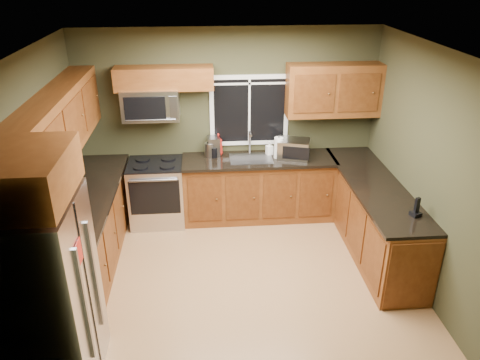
{
  "coord_description": "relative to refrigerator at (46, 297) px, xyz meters",
  "views": [
    {
      "loc": [
        -0.36,
        -4.58,
        3.5
      ],
      "look_at": [
        0.05,
        0.35,
        1.15
      ],
      "focal_mm": 35.0,
      "sensor_mm": 36.0,
      "label": 1
    }
  ],
  "objects": [
    {
      "name": "upper_cabinets_back_left",
      "position": [
        0.89,
        2.94,
        1.17
      ],
      "size": [
        1.3,
        0.33,
        0.3
      ],
      "primitive_type": "cube",
      "color": "brown",
      "rests_on": "back_wall"
    },
    {
      "name": "base_cabinets_peninsula",
      "position": [
        3.54,
        1.84,
        -0.45
      ],
      "size": [
        0.6,
        2.52,
        0.9
      ],
      "color": "brown",
      "rests_on": "ground"
    },
    {
      "name": "back_wall",
      "position": [
        1.74,
        3.1,
        0.45
      ],
      "size": [
        4.2,
        0.0,
        4.2
      ],
      "primitive_type": "plane",
      "rotation": [
        1.57,
        0.0,
        0.0
      ],
      "color": "#33331E",
      "rests_on": "ground"
    },
    {
      "name": "upper_cabinet_over_fridge",
      "position": [
        -0.0,
        0.0,
        1.13
      ],
      "size": [
        0.72,
        0.9,
        0.38
      ],
      "primitive_type": "cube",
      "color": "brown",
      "rests_on": "left_wall"
    },
    {
      "name": "range",
      "position": [
        0.69,
        2.77,
        -0.43
      ],
      "size": [
        0.76,
        0.69,
        0.94
      ],
      "color": "#B7B7BC",
      "rests_on": "ground"
    },
    {
      "name": "refrigerator",
      "position": [
        0.0,
        0.0,
        0.0
      ],
      "size": [
        0.74,
        0.9,
        1.8
      ],
      "color": "#B7B7BC",
      "rests_on": "ground"
    },
    {
      "name": "soap_bottle_a",
      "position": [
        1.59,
        2.98,
        0.2
      ],
      "size": [
        0.13,
        0.13,
        0.31
      ],
      "primitive_type": "imported",
      "rotation": [
        0.0,
        0.0,
        0.05
      ],
      "color": "red",
      "rests_on": "countertop_back"
    },
    {
      "name": "window",
      "position": [
        2.04,
        3.08,
        0.65
      ],
      "size": [
        1.12,
        0.03,
        1.02
      ],
      "color": "white",
      "rests_on": "back_wall"
    },
    {
      "name": "toaster_oven",
      "position": [
        2.64,
        2.77,
        0.17
      ],
      "size": [
        0.51,
        0.44,
        0.27
      ],
      "color": "#B7B7BC",
      "rests_on": "countertop_back"
    },
    {
      "name": "base_cabinets_left",
      "position": [
        -0.06,
        1.78,
        -0.45
      ],
      "size": [
        0.6,
        2.65,
        0.9
      ],
      "primitive_type": "cube",
      "color": "brown",
      "rests_on": "ground"
    },
    {
      "name": "ceiling",
      "position": [
        1.74,
        1.3,
        1.8
      ],
      "size": [
        4.2,
        4.2,
        0.0
      ],
      "primitive_type": "plane",
      "rotation": [
        3.14,
        0.0,
        0.0
      ],
      "color": "white",
      "rests_on": "back_wall"
    },
    {
      "name": "soap_bottle_b",
      "position": [
        2.32,
        2.92,
        0.14
      ],
      "size": [
        0.11,
        0.11,
        0.2
      ],
      "primitive_type": "imported",
      "rotation": [
        0.0,
        0.0,
        0.27
      ],
      "color": "white",
      "rests_on": "countertop_back"
    },
    {
      "name": "microwave",
      "position": [
        0.69,
        2.91,
        0.83
      ],
      "size": [
        0.76,
        0.41,
        0.42
      ],
      "color": "#B7B7BC",
      "rests_on": "back_wall"
    },
    {
      "name": "countertop_peninsula",
      "position": [
        3.51,
        1.85,
        0.02
      ],
      "size": [
        0.65,
        2.5,
        0.04
      ],
      "primitive_type": "cube",
      "color": "black",
      "rests_on": "base_cabinets_peninsula"
    },
    {
      "name": "sink",
      "position": [
        2.04,
        2.79,
        0.05
      ],
      "size": [
        0.6,
        0.42,
        0.36
      ],
      "color": "slate",
      "rests_on": "countertop_back"
    },
    {
      "name": "paper_towel_roll",
      "position": [
        2.43,
        2.79,
        0.19
      ],
      "size": [
        0.17,
        0.17,
        0.33
      ],
      "color": "white",
      "rests_on": "countertop_back"
    },
    {
      "name": "upper_cabinets_left",
      "position": [
        -0.2,
        1.78,
        0.96
      ],
      "size": [
        0.33,
        2.65,
        0.72
      ],
      "primitive_type": "cube",
      "color": "brown",
      "rests_on": "left_wall"
    },
    {
      "name": "upper_cabinets_back_right",
      "position": [
        3.19,
        2.94,
        0.96
      ],
      "size": [
        1.3,
        0.33,
        0.72
      ],
      "primitive_type": "cube",
      "color": "brown",
      "rests_on": "back_wall"
    },
    {
      "name": "soap_bottle_c",
      "position": [
        1.49,
        2.93,
        0.12
      ],
      "size": [
        0.13,
        0.13,
        0.16
      ],
      "primitive_type": "imported",
      "rotation": [
        0.0,
        0.0,
        0.07
      ],
      "color": "white",
      "rests_on": "countertop_back"
    },
    {
      "name": "countertop_left",
      "position": [
        -0.04,
        1.78,
        0.02
      ],
      "size": [
        0.65,
        2.65,
        0.04
      ],
      "primitive_type": "cube",
      "color": "black",
      "rests_on": "base_cabinets_left"
    },
    {
      "name": "coffee_maker",
      "position": [
        1.52,
        2.94,
        0.17
      ],
      "size": [
        0.18,
        0.24,
        0.28
      ],
      "color": "slate",
      "rests_on": "countertop_back"
    },
    {
      "name": "front_wall",
      "position": [
        1.74,
        -0.5,
        0.45
      ],
      "size": [
        4.2,
        0.0,
        4.2
      ],
      "primitive_type": "plane",
      "rotation": [
        -1.57,
        0.0,
        0.0
      ],
      "color": "#33331E",
      "rests_on": "ground"
    },
    {
      "name": "kettle",
      "position": [
        1.46,
        2.9,
        0.16
      ],
      "size": [
        0.15,
        0.15,
        0.26
      ],
      "color": "#B7B7BC",
      "rests_on": "countertop_back"
    },
    {
      "name": "countertop_back",
      "position": [
        2.15,
        2.78,
        0.02
      ],
      "size": [
        2.17,
        0.65,
        0.04
      ],
      "primitive_type": "cube",
      "color": "black",
      "rests_on": "base_cabinets_back"
    },
    {
      "name": "floor",
      "position": [
        1.74,
        1.3,
        -0.9
      ],
      "size": [
        4.2,
        4.2,
        0.0
      ],
      "primitive_type": "plane",
      "color": "#9B6D44",
      "rests_on": "ground"
    },
    {
      "name": "base_cabinets_back",
      "position": [
        2.15,
        2.8,
        -0.45
      ],
      "size": [
        2.17,
        0.6,
        0.9
      ],
      "primitive_type": "cube",
      "color": "brown",
      "rests_on": "ground"
    },
    {
      "name": "cordless_phone",
      "position": [
        3.67,
        1.02,
        0.11
      ],
      "size": [
        0.13,
        0.13,
        0.22
      ],
      "color": "black",
      "rests_on": "countertop_peninsula"
    },
    {
      "name": "right_wall",
      "position": [
        3.84,
        1.3,
        0.45
      ],
      "size": [
        0.0,
        3.6,
        3.6
      ],
      "primitive_type": "plane",
      "rotation": [
        1.57,
        0.0,
        -1.57
      ],
      "color": "#33331E",
      "rests_on": "ground"
    },
    {
      "name": "left_wall",
      "position": [
        -0.36,
        1.3,
        0.45
      ],
      "size": [
        0.0,
        3.6,
        3.6
      ],
      "primitive_type": "plane",
      "rotation": [
        1.57,
        0.0,
        1.57
      ],
      "color": "#33331E",
      "rests_on": "ground"
    }
  ]
}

